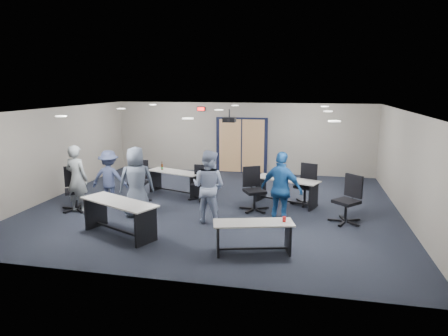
% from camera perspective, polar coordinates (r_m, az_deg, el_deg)
% --- Properties ---
extents(floor, '(10.00, 10.00, 0.00)m').
position_cam_1_polar(floor, '(11.41, -1.24, -5.36)').
color(floor, black).
rests_on(floor, ground).
extents(back_wall, '(10.00, 0.04, 2.70)m').
position_cam_1_polar(back_wall, '(15.45, 2.56, 4.29)').
color(back_wall, gray).
rests_on(back_wall, floor).
extents(front_wall, '(10.00, 0.04, 2.70)m').
position_cam_1_polar(front_wall, '(6.91, -9.90, -5.37)').
color(front_wall, gray).
rests_on(front_wall, floor).
extents(left_wall, '(0.04, 9.00, 2.70)m').
position_cam_1_polar(left_wall, '(13.15, -23.01, 2.04)').
color(left_wall, gray).
rests_on(left_wall, floor).
extents(right_wall, '(0.04, 9.00, 2.70)m').
position_cam_1_polar(right_wall, '(11.08, 24.77, 0.22)').
color(right_wall, gray).
rests_on(right_wall, floor).
extents(ceiling, '(10.00, 9.00, 0.04)m').
position_cam_1_polar(ceiling, '(10.92, -1.31, 8.30)').
color(ceiling, silver).
rests_on(ceiling, back_wall).
extents(double_door, '(2.00, 0.07, 2.20)m').
position_cam_1_polar(double_door, '(15.46, 2.53, 3.17)').
color(double_door, black).
rests_on(double_door, back_wall).
extents(exit_sign, '(0.32, 0.07, 0.18)m').
position_cam_1_polar(exit_sign, '(15.63, -3.29, 8.42)').
color(exit_sign, black).
rests_on(exit_sign, back_wall).
extents(ceiling_projector, '(0.35, 0.32, 0.37)m').
position_cam_1_polar(ceiling_projector, '(11.37, 0.76, 6.94)').
color(ceiling_projector, black).
rests_on(ceiling_projector, ceiling).
extents(ceiling_can_lights, '(6.24, 5.74, 0.02)m').
position_cam_1_polar(ceiling_can_lights, '(11.17, -1.01, 8.22)').
color(ceiling_can_lights, white).
rests_on(ceiling_can_lights, ceiling).
extents(table_front_left, '(2.07, 1.43, 0.80)m').
position_cam_1_polar(table_front_left, '(9.38, -14.75, -6.10)').
color(table_front_left, '#A19F98').
rests_on(table_front_left, floor).
extents(table_front_right, '(1.70, 0.94, 0.76)m').
position_cam_1_polar(table_front_right, '(8.20, 4.23, -9.08)').
color(table_front_right, '#A19F98').
rests_on(table_front_right, floor).
extents(table_back_left, '(1.87, 1.13, 0.99)m').
position_cam_1_polar(table_back_left, '(12.59, -7.08, -1.46)').
color(table_back_left, '#A19F98').
rests_on(table_back_left, floor).
extents(table_back_right, '(1.95, 1.28, 0.75)m').
position_cam_1_polar(table_back_right, '(11.52, 8.89, -2.68)').
color(table_back_right, '#A19F98').
rests_on(table_back_right, floor).
extents(chair_back_a, '(0.77, 0.77, 1.19)m').
position_cam_1_polar(chair_back_a, '(11.97, -12.26, -1.87)').
color(chair_back_a, black).
rests_on(chair_back_a, floor).
extents(chair_back_b, '(0.65, 0.65, 1.02)m').
position_cam_1_polar(chair_back_b, '(11.87, -3.54, -2.14)').
color(chair_back_b, black).
rests_on(chair_back_b, floor).
extents(chair_back_c, '(1.02, 1.02, 1.19)m').
position_cam_1_polar(chair_back_c, '(10.83, 4.40, -3.08)').
color(chair_back_c, black).
rests_on(chair_back_c, floor).
extents(chair_back_d, '(0.95, 0.95, 1.16)m').
position_cam_1_polar(chair_back_d, '(11.59, 11.50, -2.35)').
color(chair_back_d, black).
rests_on(chair_back_d, floor).
extents(chair_loose_left, '(1.04, 1.04, 1.19)m').
position_cam_1_polar(chair_loose_left, '(11.55, -20.51, -2.85)').
color(chair_loose_left, black).
rests_on(chair_loose_left, floor).
extents(chair_loose_right, '(1.06, 1.06, 1.20)m').
position_cam_1_polar(chair_loose_right, '(10.29, 17.09, -4.35)').
color(chair_loose_right, black).
rests_on(chair_loose_right, floor).
extents(person_gray, '(0.73, 0.54, 1.83)m').
position_cam_1_polar(person_gray, '(11.31, -20.29, -1.47)').
color(person_gray, gray).
rests_on(person_gray, floor).
extents(person_plaid, '(1.05, 0.88, 1.83)m').
position_cam_1_polar(person_plaid, '(10.54, -12.40, -1.93)').
color(person_plaid, slate).
rests_on(person_plaid, floor).
extents(person_lightblue, '(1.03, 0.89, 1.82)m').
position_cam_1_polar(person_lightblue, '(9.83, -2.21, -2.68)').
color(person_lightblue, '#9AAACC').
rests_on(person_lightblue, floor).
extents(person_navy, '(1.16, 0.83, 1.83)m').
position_cam_1_polar(person_navy, '(9.64, 8.21, -3.06)').
color(person_navy, '#1B5196').
rests_on(person_navy, floor).
extents(person_back, '(1.07, 0.69, 1.58)m').
position_cam_1_polar(person_back, '(11.72, -16.06, -1.38)').
color(person_back, '#404A73').
rests_on(person_back, floor).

